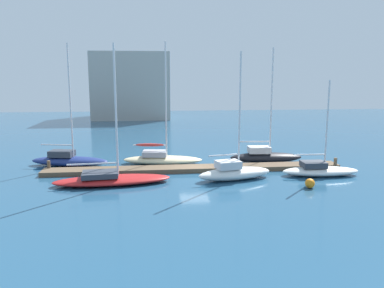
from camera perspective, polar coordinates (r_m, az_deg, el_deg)
ground_plane at (r=32.87m, az=0.38°, el=-4.04°), size 120.00×120.00×0.00m
dock_pier at (r=32.82m, az=0.38°, el=-3.71°), size 25.52×1.84×0.38m
dock_piling_near_end at (r=34.40m, az=-20.72°, el=-3.19°), size 0.28×0.28×1.01m
dock_piling_far_end at (r=35.61m, az=20.73°, el=-2.76°), size 0.28×0.28×1.01m
sailboat_0 at (r=36.36m, az=-18.02°, el=-2.21°), size 7.34×3.29×10.90m
sailboat_1 at (r=29.39m, az=-12.10°, el=-5.07°), size 8.96×3.43×10.40m
sailboat_2 at (r=35.47m, az=-4.59°, el=-2.11°), size 7.58×3.17×11.10m
sailboat_3 at (r=30.15m, az=6.35°, el=-4.16°), size 6.37×3.26×9.90m
sailboat_4 at (r=36.69m, az=10.94°, el=-1.74°), size 6.93×2.29×10.64m
sailboat_5 at (r=32.91m, az=18.63°, el=-3.69°), size 6.39×2.38×7.75m
mooring_buoy_orange at (r=29.04m, az=17.30°, el=-5.67°), size 0.71×0.71×0.71m
harbor_building_distant at (r=76.90m, az=-9.07°, el=8.64°), size 14.65×12.05×12.66m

